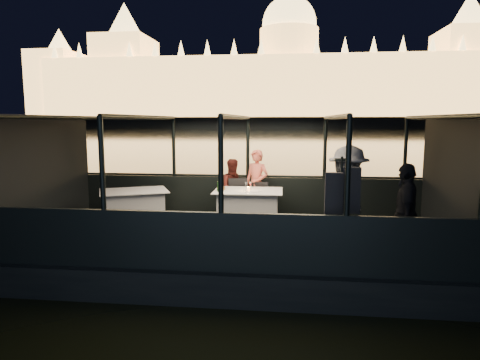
# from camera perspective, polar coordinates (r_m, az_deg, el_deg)

# --- Properties ---
(river_water) EXTENTS (500.00, 500.00, 0.00)m
(river_water) POSITION_cam_1_polar(r_m,az_deg,el_deg) (88.11, 6.02, 6.09)
(river_water) COLOR black
(river_water) RESTS_ON ground
(boat_hull) EXTENTS (8.60, 4.40, 1.00)m
(boat_hull) POSITION_cam_1_polar(r_m,az_deg,el_deg) (8.57, -0.31, -10.69)
(boat_hull) COLOR black
(boat_hull) RESTS_ON river_water
(boat_deck) EXTENTS (8.00, 4.00, 0.04)m
(boat_deck) POSITION_cam_1_polar(r_m,az_deg,el_deg) (8.43, -0.32, -7.60)
(boat_deck) COLOR black
(boat_deck) RESTS_ON boat_hull
(gunwale_port) EXTENTS (8.00, 0.08, 0.90)m
(gunwale_port) POSITION_cam_1_polar(r_m,az_deg,el_deg) (10.27, 1.03, -2.10)
(gunwale_port) COLOR black
(gunwale_port) RESTS_ON boat_deck
(gunwale_starboard) EXTENTS (8.00, 0.08, 0.90)m
(gunwale_starboard) POSITION_cam_1_polar(r_m,az_deg,el_deg) (6.40, -2.51, -8.29)
(gunwale_starboard) COLOR black
(gunwale_starboard) RESTS_ON boat_deck
(cabin_glass_port) EXTENTS (8.00, 0.02, 1.40)m
(cabin_glass_port) POSITION_cam_1_polar(r_m,az_deg,el_deg) (10.13, 1.05, 4.32)
(cabin_glass_port) COLOR #99B2B2
(cabin_glass_port) RESTS_ON gunwale_port
(cabin_glass_starboard) EXTENTS (8.00, 0.02, 1.40)m
(cabin_glass_starboard) POSITION_cam_1_polar(r_m,az_deg,el_deg) (6.18, -2.57, 2.01)
(cabin_glass_starboard) COLOR #99B2B2
(cabin_glass_starboard) RESTS_ON gunwale_starboard
(cabin_roof_glass) EXTENTS (8.00, 4.00, 0.02)m
(cabin_roof_glass) POSITION_cam_1_polar(r_m,az_deg,el_deg) (8.12, -0.33, 8.38)
(cabin_roof_glass) COLOR #99B2B2
(cabin_roof_glass) RESTS_ON boat_deck
(end_wall_fore) EXTENTS (0.02, 4.00, 2.30)m
(end_wall_fore) POSITION_cam_1_polar(r_m,az_deg,el_deg) (9.54, -24.91, 0.65)
(end_wall_fore) COLOR black
(end_wall_fore) RESTS_ON boat_deck
(end_wall_aft) EXTENTS (0.02, 4.00, 2.30)m
(end_wall_aft) POSITION_cam_1_polar(r_m,az_deg,el_deg) (8.68, 26.91, -0.13)
(end_wall_aft) COLOR black
(end_wall_aft) RESTS_ON boat_deck
(canopy_ribs) EXTENTS (8.00, 4.00, 2.30)m
(canopy_ribs) POSITION_cam_1_polar(r_m,az_deg,el_deg) (8.20, -0.32, 0.31)
(canopy_ribs) COLOR black
(canopy_ribs) RESTS_ON boat_deck
(embankment) EXTENTS (400.00, 140.00, 6.00)m
(embankment) POSITION_cam_1_polar(r_m,az_deg,el_deg) (218.07, 6.43, 7.41)
(embankment) COLOR #423D33
(embankment) RESTS_ON ground
(parliament_building) EXTENTS (220.00, 32.00, 60.00)m
(parliament_building) POSITION_cam_1_polar(r_m,az_deg,el_deg) (184.94, 6.51, 16.03)
(parliament_building) COLOR #F2D18C
(parliament_building) RESTS_ON embankment
(dining_table_central) EXTENTS (1.47, 1.08, 0.77)m
(dining_table_central) POSITION_cam_1_polar(r_m,az_deg,el_deg) (9.17, 1.10, -3.73)
(dining_table_central) COLOR white
(dining_table_central) RESTS_ON boat_deck
(dining_table_aft) EXTENTS (1.71, 1.52, 0.75)m
(dining_table_aft) POSITION_cam_1_polar(r_m,az_deg,el_deg) (9.56, -13.91, -3.48)
(dining_table_aft) COLOR beige
(dining_table_aft) RESTS_ON boat_deck
(chair_port_left) EXTENTS (0.46, 0.46, 0.92)m
(chair_port_left) POSITION_cam_1_polar(r_m,az_deg,el_deg) (9.63, -0.43, -2.77)
(chair_port_left) COLOR black
(chair_port_left) RESTS_ON boat_deck
(chair_port_right) EXTENTS (0.45, 0.45, 0.85)m
(chair_port_right) POSITION_cam_1_polar(r_m,az_deg,el_deg) (9.58, 2.54, -2.83)
(chair_port_right) COLOR black
(chair_port_right) RESTS_ON boat_deck
(coat_stand) EXTENTS (0.47, 0.38, 1.70)m
(coat_stand) POSITION_cam_1_polar(r_m,az_deg,el_deg) (6.72, 13.23, -3.76)
(coat_stand) COLOR black
(coat_stand) RESTS_ON boat_deck
(person_woman_coral) EXTENTS (0.68, 0.58, 1.58)m
(person_woman_coral) POSITION_cam_1_polar(r_m,az_deg,el_deg) (9.80, 2.23, -0.81)
(person_woman_coral) COLOR #E46853
(person_woman_coral) RESTS_ON boat_deck
(person_man_maroon) EXTENTS (0.79, 0.70, 1.36)m
(person_man_maroon) POSITION_cam_1_polar(r_m,az_deg,el_deg) (9.85, -0.80, -0.75)
(person_man_maroon) COLOR #401512
(person_man_maroon) RESTS_ON boat_deck
(passenger_stripe) EXTENTS (1.11, 1.36, 1.84)m
(passenger_stripe) POSITION_cam_1_polar(r_m,az_deg,el_deg) (7.38, 14.11, -3.14)
(passenger_stripe) COLOR silver
(passenger_stripe) RESTS_ON boat_deck
(passenger_dark) EXTENTS (0.59, 1.00, 1.59)m
(passenger_dark) POSITION_cam_1_polar(r_m,az_deg,el_deg) (7.23, 21.21, -3.67)
(passenger_dark) COLOR black
(passenger_dark) RESTS_ON boat_deck
(wine_bottle) EXTENTS (0.06, 0.06, 0.27)m
(wine_bottle) POSITION_cam_1_polar(r_m,az_deg,el_deg) (8.92, -2.87, -0.60)
(wine_bottle) COLOR #153A16
(wine_bottle) RESTS_ON dining_table_central
(bread_basket) EXTENTS (0.22, 0.22, 0.07)m
(bread_basket) POSITION_cam_1_polar(r_m,az_deg,el_deg) (9.11, -2.55, -1.12)
(bread_basket) COLOR brown
(bread_basket) RESTS_ON dining_table_central
(amber_candle) EXTENTS (0.06, 0.06, 0.07)m
(amber_candle) POSITION_cam_1_polar(r_m,az_deg,el_deg) (9.08, 1.13, -1.14)
(amber_candle) COLOR orange
(amber_candle) RESTS_ON dining_table_central
(plate_near) EXTENTS (0.28, 0.28, 0.02)m
(plate_near) POSITION_cam_1_polar(r_m,az_deg,el_deg) (8.92, 2.04, -1.52)
(plate_near) COLOR white
(plate_near) RESTS_ON dining_table_central
(plate_far) EXTENTS (0.33, 0.33, 0.02)m
(plate_far) POSITION_cam_1_polar(r_m,az_deg,el_deg) (9.16, -2.31, -1.28)
(plate_far) COLOR silver
(plate_far) RESTS_ON dining_table_central
(wine_glass_white) EXTENTS (0.09, 0.09, 0.21)m
(wine_glass_white) POSITION_cam_1_polar(r_m,az_deg,el_deg) (8.94, -2.72, -0.94)
(wine_glass_white) COLOR silver
(wine_glass_white) RESTS_ON dining_table_central
(wine_glass_red) EXTENTS (0.07, 0.07, 0.17)m
(wine_glass_red) POSITION_cam_1_polar(r_m,az_deg,el_deg) (9.13, 1.42, -0.75)
(wine_glass_red) COLOR silver
(wine_glass_red) RESTS_ON dining_table_central
(wine_glass_empty) EXTENTS (0.09, 0.09, 0.21)m
(wine_glass_empty) POSITION_cam_1_polar(r_m,az_deg,el_deg) (8.79, 0.82, -1.08)
(wine_glass_empty) COLOR silver
(wine_glass_empty) RESTS_ON dining_table_central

